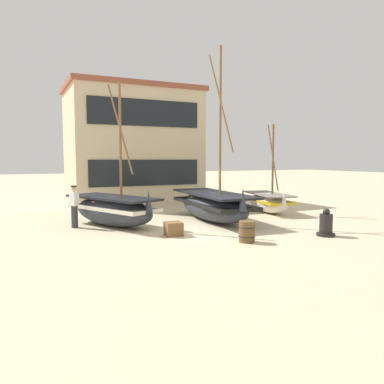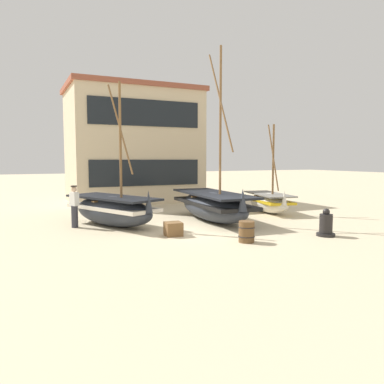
# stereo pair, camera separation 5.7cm
# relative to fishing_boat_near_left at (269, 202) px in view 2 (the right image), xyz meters

# --- Properties ---
(ground_plane) EXTENTS (120.00, 120.00, 0.00)m
(ground_plane) POSITION_rel_fishing_boat_near_left_xyz_m (-5.22, -2.88, -0.56)
(ground_plane) COLOR beige
(fishing_boat_near_left) EXTENTS (2.10, 3.79, 4.47)m
(fishing_boat_near_left) POSITION_rel_fishing_boat_near_left_xyz_m (0.00, 0.00, 0.00)
(fishing_boat_near_left) COLOR silver
(fishing_boat_near_left) RESTS_ON ground
(fishing_boat_centre_large) EXTENTS (2.14, 5.57, 7.39)m
(fishing_boat_centre_large) POSITION_rel_fishing_boat_near_left_xyz_m (-3.81, -1.09, 0.15)
(fishing_boat_centre_large) COLOR #2D333D
(fishing_boat_centre_large) RESTS_ON ground
(fishing_boat_far_right) EXTENTS (3.26, 4.66, 5.74)m
(fishing_boat_far_right) POSITION_rel_fishing_boat_near_left_xyz_m (-8.12, -0.47, 0.13)
(fishing_boat_far_right) COLOR #2D333D
(fishing_boat_far_right) RESTS_ON ground
(fisherman_by_hull) EXTENTS (0.36, 0.42, 1.68)m
(fisherman_by_hull) POSITION_rel_fishing_boat_near_left_xyz_m (-9.61, -0.18, 0.28)
(fisherman_by_hull) COLOR #33333D
(fisherman_by_hull) RESTS_ON ground
(capstan_winch) EXTENTS (0.65, 0.65, 0.99)m
(capstan_winch) POSITION_rel_fishing_boat_near_left_xyz_m (-1.74, -5.69, -0.16)
(capstan_winch) COLOR black
(capstan_winch) RESTS_ON ground
(wooden_barrel) EXTENTS (0.56, 0.56, 0.70)m
(wooden_barrel) POSITION_rel_fishing_boat_near_left_xyz_m (-4.85, -5.33, -0.21)
(wooden_barrel) COLOR brown
(wooden_barrel) RESTS_ON ground
(cargo_crate) EXTENTS (0.64, 0.64, 0.49)m
(cargo_crate) POSITION_rel_fishing_boat_near_left_xyz_m (-6.64, -3.32, -0.31)
(cargo_crate) COLOR brown
(cargo_crate) RESTS_ON ground
(harbor_building_main) EXTENTS (8.29, 5.73, 7.28)m
(harbor_building_main) POSITION_rel_fishing_boat_near_left_xyz_m (-4.69, 8.38, 3.10)
(harbor_building_main) COLOR beige
(harbor_building_main) RESTS_ON ground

